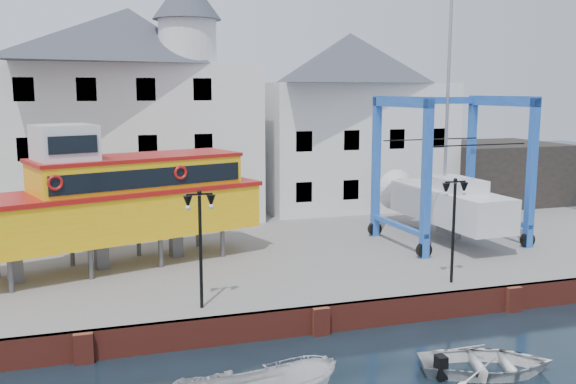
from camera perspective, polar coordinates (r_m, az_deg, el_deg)
name	(u,v)px	position (r m, az deg, el deg)	size (l,w,h in m)	color
ground	(320,334)	(23.35, 2.86, -12.50)	(140.00, 140.00, 0.00)	#17242C
hardstanding	(246,248)	(33.26, -3.72, -5.00)	(44.00, 22.00, 1.00)	slate
quay_wall	(319,320)	(23.27, 2.78, -11.26)	(44.00, 0.47, 1.00)	maroon
building_white_main	(134,111)	(38.86, -13.51, 7.01)	(14.00, 8.30, 14.00)	silver
building_white_right	(349,120)	(42.75, 5.47, 6.39)	(12.00, 8.00, 11.20)	silver
shed_dark	(495,172)	(46.18, 17.90, 1.70)	(8.00, 7.00, 4.00)	black
lamp_post_left	(200,219)	(22.29, -7.84, -2.42)	(1.12, 0.32, 4.20)	black
lamp_post_right	(454,204)	(25.85, 14.58, -1.04)	(1.12, 0.32, 4.20)	black
tour_boat	(100,202)	(28.15, -16.38, -0.82)	(14.58, 7.60, 6.20)	#59595E
travel_lift	(440,193)	(33.77, 13.38, -0.11)	(6.76, 9.36, 13.99)	#1B499E
motorboat_b	(486,373)	(21.32, 17.22, -15.09)	(2.91, 4.07, 0.84)	silver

